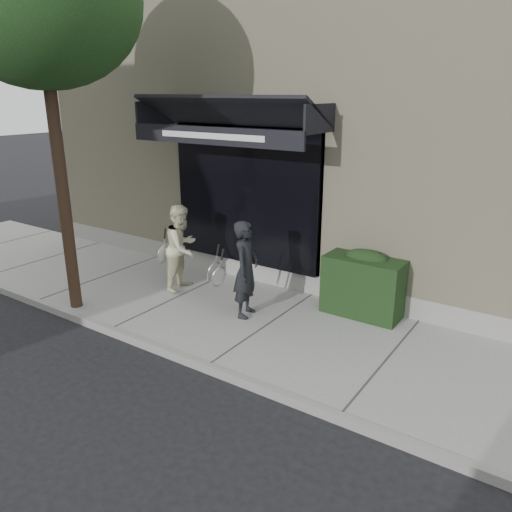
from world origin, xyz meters
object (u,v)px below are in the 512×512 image
Objects in this scene: hedge at (364,284)px; street_tree at (39,1)px; pedestrian_front at (246,269)px; pedestrian_back at (182,248)px.

street_tree reaches higher than hedge.
hedge is 0.21× the size of street_tree.
pedestrian_front is at bearing 27.17° from street_tree.
hedge is 6.61m from street_tree.
pedestrian_back is (-3.30, -0.85, 0.28)m from hedge.
hedge is 2.01m from pedestrian_front.
street_tree is 3.84× the size of pedestrian_front.
street_tree is 5.05m from pedestrian_front.
street_tree is (-4.30, -2.55, 4.32)m from hedge.
hedge is 3.41m from pedestrian_back.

